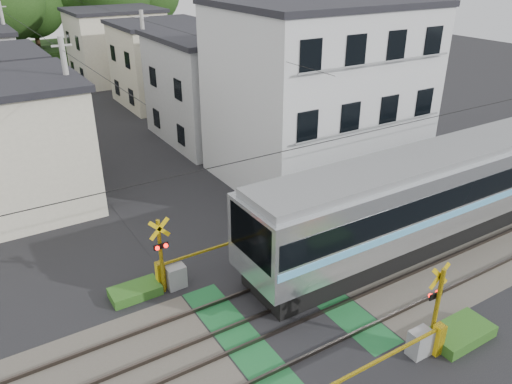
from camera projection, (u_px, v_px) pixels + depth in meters
ground at (286, 317)px, 17.15m from camera, size 120.00×120.00×0.00m
track_bed at (286, 316)px, 17.14m from camera, size 120.00×120.00×0.14m
crossing_signal_near at (424, 336)px, 15.27m from camera, size 4.74×0.65×3.09m
crossing_signal_far at (173, 271)px, 18.42m from camera, size 4.74×0.65×3.09m
apartment_block at (318, 92)px, 26.45m from camera, size 10.20×8.36×9.30m
houses_row at (84, 78)px, 35.75m from camera, size 22.07×31.35×6.80m
tree_hill at (34, 10)px, 52.55m from camera, size 40.00×13.39×11.78m
catenary at (422, 181)px, 18.43m from camera, size 60.00×5.04×7.00m
utility_poles at (73, 76)px, 32.53m from camera, size 7.90×42.00×8.00m
pedestrian at (84, 86)px, 43.41m from camera, size 0.68×0.48×1.78m
weed_patches at (328, 298)px, 17.84m from camera, size 10.25×8.80×0.40m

